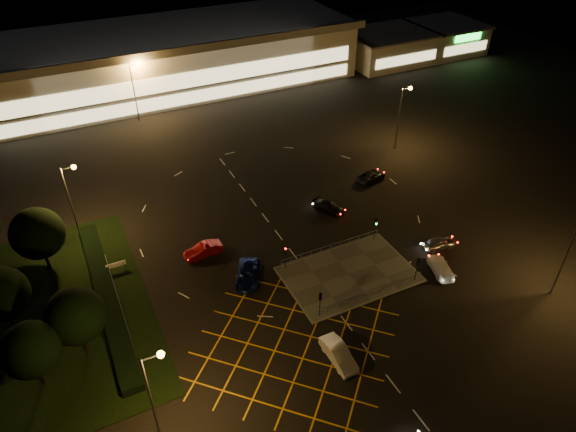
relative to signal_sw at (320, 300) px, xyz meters
name	(u,v)px	position (x,y,z in m)	size (l,w,h in m)	color
ground	(325,269)	(4.00, 5.99, -2.37)	(180.00, 180.00, 0.00)	black
pedestrian_island	(349,274)	(6.00, 3.99, -2.31)	(14.00, 9.00, 0.12)	#4C4944
grass_verge	(58,314)	(-24.00, 11.99, -2.33)	(18.00, 30.00, 0.08)	black
hedge	(107,296)	(-19.00, 11.99, -1.87)	(2.00, 26.00, 1.00)	black
supermarket	(170,57)	(4.00, 67.95, 2.95)	(72.00, 26.50, 10.50)	beige
retail_unit_a	(387,47)	(50.00, 59.97, 0.85)	(18.80, 14.80, 6.35)	beige
retail_unit_b	(445,37)	(66.00, 59.95, 0.85)	(14.80, 14.80, 6.35)	beige
streetlight_sw	(154,387)	(-17.56, -6.01, 4.20)	(1.78, 0.56, 10.03)	slate
streetlight_se	(573,244)	(24.44, -8.01, 4.20)	(1.78, 0.56, 10.03)	slate
streetlight_nw	(72,193)	(-19.56, 23.99, 4.20)	(1.78, 0.56, 10.03)	slate
streetlight_ne	(402,109)	(28.44, 25.99, 4.20)	(1.78, 0.56, 10.03)	slate
streetlight_far_left	(135,84)	(-5.56, 53.99, 4.20)	(1.78, 0.56, 10.03)	slate
streetlight_far_right	(336,47)	(34.44, 55.99, 4.20)	(1.78, 0.56, 10.03)	slate
signal_sw	(320,300)	(0.00, 0.00, 0.00)	(0.28, 0.30, 3.15)	black
signal_se	(417,264)	(12.00, 0.00, 0.00)	(0.28, 0.30, 3.15)	black
signal_nw	(285,253)	(0.00, 7.99, 0.00)	(0.28, 0.30, 3.15)	black
signal_ne	(376,224)	(12.00, 7.99, 0.00)	(0.28, 0.30, 3.15)	black
tree_a	(30,350)	(-26.00, 3.99, 1.97)	(5.04, 5.04, 6.86)	black
tree_b	(0,294)	(-28.00, 11.99, 2.28)	(5.40, 5.40, 7.35)	black
tree_c	(37,234)	(-24.00, 19.99, 2.59)	(5.76, 5.76, 7.84)	black
tree_e	(75,316)	(-22.00, 5.99, 2.28)	(5.40, 5.40, 7.35)	black
car_queue_white	(339,354)	(-1.05, -5.54, -1.58)	(1.66, 4.75, 1.57)	silver
car_left_blue	(248,274)	(-4.43, 8.27, -1.63)	(2.43, 5.28, 1.47)	navy
car_far_dkgrey	(329,207)	(10.09, 15.71, -1.74)	(1.76, 4.34, 1.26)	black
car_right_silver	(439,243)	(18.16, 3.39, -1.69)	(1.60, 3.97, 1.35)	#B9BAC1
car_circ_red	(203,250)	(-7.51, 14.39, -1.62)	(1.58, 4.54, 1.50)	maroon
car_east_grey	(371,176)	(19.37, 19.82, -1.71)	(2.20, 4.76, 1.32)	black
car_approach_white	(441,267)	(15.50, -0.06, -1.69)	(1.90, 4.67, 1.36)	silver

